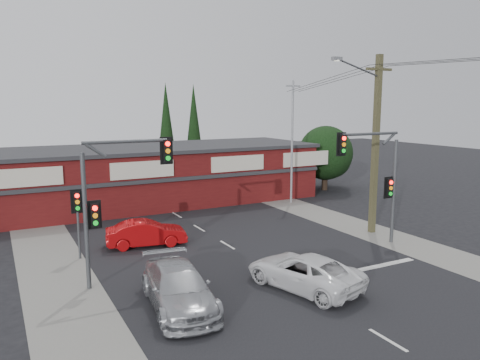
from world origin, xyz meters
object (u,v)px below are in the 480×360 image
utility_pole (374,139)px  silver_suv (179,288)px  red_sedan (146,233)px  white_suv (304,271)px  shop_building (141,175)px

utility_pole → silver_suv: bearing=-162.1°
red_sedan → utility_pole: bearing=-96.0°
white_suv → silver_suv: size_ratio=0.96×
utility_pole → red_sedan: bearing=163.7°
silver_suv → utility_pole: size_ratio=0.52×
shop_building → utility_pole: size_ratio=2.73×
silver_suv → red_sedan: 7.93m
silver_suv → red_sedan: silver_suv is taller
shop_building → white_suv: bearing=-86.5°
white_suv → shop_building: bearing=-102.4°
white_suv → shop_building: shop_building is taller
shop_building → silver_suv: bearing=-102.1°
silver_suv → white_suv: bearing=0.2°
silver_suv → shop_building: shop_building is taller
white_suv → silver_suv: bearing=-22.8°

